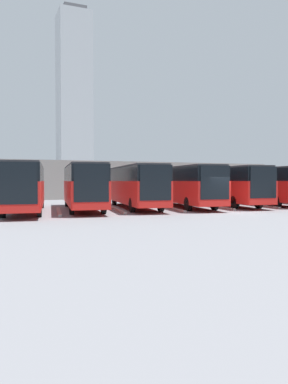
{
  "coord_description": "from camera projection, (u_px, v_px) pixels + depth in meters",
  "views": [
    {
      "loc": [
        15.21,
        21.85,
        2.3
      ],
      "look_at": [
        3.67,
        -6.19,
        1.32
      ],
      "focal_mm": 35.0,
      "sensor_mm": 36.0,
      "label": 1
    }
  ],
  "objects": [
    {
      "name": "bus_3",
      "position": [
        184.0,
        185.0,
        31.73
      ],
      "size": [
        4.19,
        12.64,
        3.42
      ],
      "rotation": [
        0.0,
        0.0,
        -0.15
      ],
      "color": "red",
      "rests_on": "ground_plane"
    },
    {
      "name": "station_building",
      "position": [
        112.0,
        180.0,
        50.35
      ],
      "size": [
        43.59,
        11.72,
        4.61
      ],
      "color": "gray",
      "rests_on": "ground_plane"
    },
    {
      "name": "ground_plane",
      "position": [
        226.0,
        213.0,
        26.05
      ],
      "size": [
        600.0,
        600.0,
        0.0
      ],
      "primitive_type": "plane",
      "color": "gray"
    },
    {
      "name": "bus_2",
      "position": [
        225.0,
        184.0,
        33.53
      ],
      "size": [
        4.19,
        12.64,
        3.42
      ],
      "rotation": [
        0.0,
        0.0,
        -0.15
      ],
      "color": "red",
      "rests_on": "ground_plane"
    },
    {
      "name": "bus_6",
      "position": [
        25.0,
        186.0,
        26.53
      ],
      "size": [
        4.19,
        12.64,
        3.42
      ],
      "rotation": [
        0.0,
        0.0,
        -0.15
      ],
      "color": "red",
      "rests_on": "ground_plane"
    },
    {
      "name": "curb_divider_3",
      "position": [
        171.0,
        208.0,
        29.27
      ],
      "size": [
        1.17,
        6.39,
        0.15
      ],
      "primitive_type": "cube",
      "rotation": [
        0.0,
        0.0,
        -0.15
      ],
      "color": "#9E9E99",
      "rests_on": "ground_plane"
    },
    {
      "name": "bus_4",
      "position": [
        135.0,
        185.0,
        30.43
      ],
      "size": [
        4.19,
        12.64,
        3.42
      ],
      "rotation": [
        0.0,
        0.0,
        -0.15
      ],
      "color": "red",
      "rests_on": "ground_plane"
    },
    {
      "name": "curb_divider_5",
      "position": [
        59.0,
        212.0,
        26.27
      ],
      "size": [
        1.17,
        6.39,
        0.15
      ],
      "primitive_type": "cube",
      "rotation": [
        0.0,
        0.0,
        -0.15
      ],
      "color": "#9E9E99",
      "rests_on": "ground_plane"
    },
    {
      "name": "curb_divider_4",
      "position": [
        117.0,
        210.0,
        27.97
      ],
      "size": [
        1.17,
        6.39,
        0.15
      ],
      "primitive_type": "cube",
      "rotation": [
        0.0,
        0.0,
        -0.15
      ],
      "color": "#9E9E99",
      "rests_on": "ground_plane"
    },
    {
      "name": "curb_divider_2",
      "position": [
        216.0,
        207.0,
        31.07
      ],
      "size": [
        1.17,
        6.39,
        0.15
      ],
      "primitive_type": "cube",
      "rotation": [
        0.0,
        0.0,
        -0.15
      ],
      "color": "#9E9E99",
      "rests_on": "ground_plane"
    },
    {
      "name": "bus_1",
      "position": [
        264.0,
        184.0,
        35.21
      ],
      "size": [
        4.19,
        12.64,
        3.42
      ],
      "rotation": [
        0.0,
        0.0,
        -0.15
      ],
      "color": "red",
      "rests_on": "ground_plane"
    },
    {
      "name": "bus_5",
      "position": [
        83.0,
        185.0,
        28.73
      ],
      "size": [
        4.19,
        12.64,
        3.42
      ],
      "rotation": [
        0.0,
        0.0,
        -0.15
      ],
      "color": "red",
      "rests_on": "ground_plane"
    },
    {
      "name": "office_tower",
      "position": [
        74.0,
        99.0,
        174.77
      ],
      "size": [
        14.76,
        14.76,
        81.99
      ],
      "color": "#ADB2B7",
      "rests_on": "ground_plane"
    },
    {
      "name": "curb_divider_1",
      "position": [
        258.0,
        205.0,
        32.75
      ],
      "size": [
        1.17,
        6.39,
        0.15
      ],
      "primitive_type": "cube",
      "rotation": [
        0.0,
        0.0,
        -0.15
      ],
      "color": "#9E9E99",
      "rests_on": "ground_plane"
    }
  ]
}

